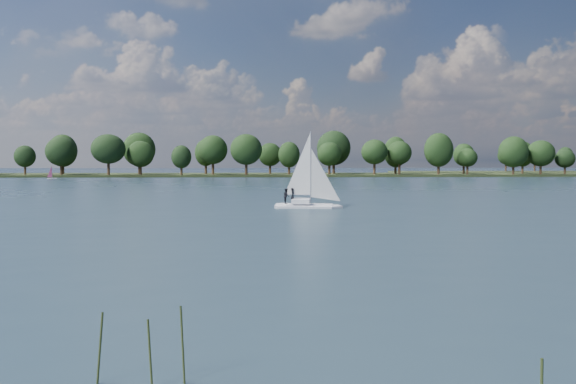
{
  "coord_description": "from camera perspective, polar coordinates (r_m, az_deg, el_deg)",
  "views": [
    {
      "loc": [
        -11.2,
        -23.1,
        5.7
      ],
      "look_at": [
        -8.11,
        41.36,
        2.5
      ],
      "focal_mm": 40.0,
      "sensor_mm": 36.0,
      "label": 1
    }
  ],
  "objects": [
    {
      "name": "ground",
      "position": [
        123.74,
        2.45,
        0.2
      ],
      "size": [
        700.0,
        700.0,
        0.0
      ],
      "primitive_type": "plane",
      "color": "#233342",
      "rests_on": "ground"
    },
    {
      "name": "far_shore",
      "position": [
        235.43,
        -0.02,
        1.45
      ],
      "size": [
        660.0,
        40.0,
        1.5
      ],
      "primitive_type": "cube",
      "color": "black",
      "rests_on": "ground"
    },
    {
      "name": "sailboat",
      "position": [
        76.08,
        1.47,
        0.56
      ],
      "size": [
        7.52,
        3.1,
        9.6
      ],
      "rotation": [
        0.0,
        0.0,
        -0.15
      ],
      "color": "white",
      "rests_on": "ground"
    },
    {
      "name": "dinghy_pink",
      "position": [
        210.69,
        -20.24,
        1.39
      ],
      "size": [
        2.91,
        2.26,
        4.37
      ],
      "rotation": [
        0.0,
        0.0,
        0.5
      ],
      "color": "white",
      "rests_on": "ground"
    },
    {
      "name": "treeline",
      "position": [
        231.22,
        -3.48,
        3.4
      ],
      "size": [
        562.13,
        74.22,
        17.69
      ],
      "color": "black",
      "rests_on": "ground"
    }
  ]
}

